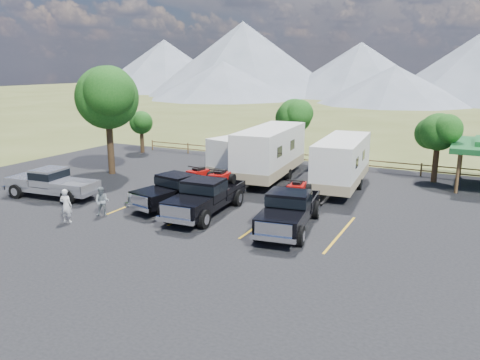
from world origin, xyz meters
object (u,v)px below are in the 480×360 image
at_px(trailer_right, 342,163).
at_px(rig_center, 206,195).
at_px(trailer_center, 270,153).
at_px(rig_left, 179,188).
at_px(rig_right, 290,208).
at_px(person_b, 102,202).
at_px(person_a, 66,206).
at_px(trailer_left, 249,154).
at_px(pickup_silver, 52,183).
at_px(tree_big_nw, 107,98).

bearing_deg(trailer_right, rig_center, -126.04).
distance_m(rig_center, trailer_center, 8.73).
height_order(rig_left, rig_right, rig_right).
xyz_separation_m(trailer_right, person_b, (-9.80, -11.17, -0.94)).
bearing_deg(rig_center, trailer_center, 86.65).
relative_size(person_a, person_b, 1.11).
height_order(rig_right, trailer_center, trailer_center).
height_order(trailer_left, trailer_center, trailer_center).
relative_size(rig_center, trailer_center, 0.63).
height_order(rig_left, pickup_silver, rig_left).
height_order(rig_right, trailer_right, trailer_right).
bearing_deg(rig_left, tree_big_nw, 164.99).
distance_m(trailer_right, person_a, 16.69).
relative_size(rig_center, pickup_silver, 1.08).
distance_m(rig_left, trailer_center, 8.30).
bearing_deg(pickup_silver, rig_left, 99.89).
bearing_deg(trailer_left, rig_right, -41.24).
bearing_deg(trailer_right, tree_big_nw, -173.51).
relative_size(rig_left, trailer_left, 0.75).
relative_size(rig_right, pickup_silver, 1.08).
bearing_deg(trailer_center, tree_big_nw, -167.02).
bearing_deg(trailer_right, rig_right, -96.34).
height_order(tree_big_nw, person_a, tree_big_nw).
xyz_separation_m(trailer_left, person_b, (-2.70, -12.25, -0.75)).
bearing_deg(trailer_left, tree_big_nw, -142.17).
xyz_separation_m(pickup_silver, person_b, (5.21, -1.36, -0.14)).
distance_m(rig_right, trailer_left, 11.74).
height_order(pickup_silver, person_a, pickup_silver).
distance_m(tree_big_nw, rig_center, 13.16).
relative_size(rig_center, person_a, 3.77).
bearing_deg(trailer_right, person_b, -135.68).
bearing_deg(rig_right, trailer_left, 117.29).
bearing_deg(trailer_left, trailer_center, -6.45).
xyz_separation_m(tree_big_nw, pickup_silver, (1.34, -6.66, -4.63)).
distance_m(pickup_silver, person_b, 5.39).
bearing_deg(rig_center, person_a, -144.87).
bearing_deg(rig_center, person_b, -152.12).
bearing_deg(person_a, trailer_right, -145.03).
xyz_separation_m(tree_big_nw, person_a, (5.65, -9.63, -4.68)).
relative_size(rig_center, trailer_right, 0.69).
relative_size(trailer_left, pickup_silver, 1.39).
bearing_deg(rig_left, person_a, -111.71).
xyz_separation_m(tree_big_nw, rig_right, (16.07, -5.31, -4.53)).
distance_m(pickup_silver, person_a, 5.23).
bearing_deg(rig_right, person_a, -165.72).
height_order(trailer_left, person_a, trailer_left).
relative_size(rig_right, trailer_left, 0.78).
bearing_deg(rig_left, person_b, -113.24).
distance_m(trailer_right, person_b, 14.89).
xyz_separation_m(pickup_silver, person_a, (4.31, -2.97, -0.05)).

